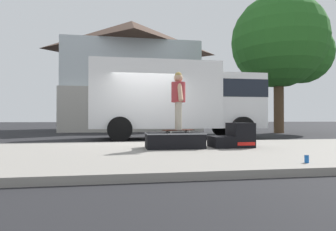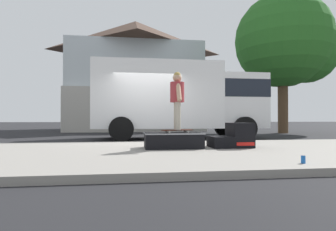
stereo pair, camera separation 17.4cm
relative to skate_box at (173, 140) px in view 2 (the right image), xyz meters
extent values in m
plane|color=black|center=(-0.38, 2.56, -0.32)|extent=(140.00, 140.00, 0.00)
cube|color=gray|center=(-0.38, -0.44, -0.26)|extent=(50.00, 5.00, 0.12)
cube|color=black|center=(0.00, 0.00, -0.01)|extent=(1.35, 0.76, 0.37)
cube|color=gray|center=(0.00, 0.00, 0.15)|extent=(1.37, 0.78, 0.03)
cube|color=black|center=(1.16, 0.00, -0.06)|extent=(0.49, 0.70, 0.27)
cube|color=black|center=(1.65, 0.00, 0.10)|extent=(0.49, 0.70, 0.60)
cube|color=red|center=(1.65, -0.36, -0.09)|extent=(0.43, 0.01, 0.08)
cube|color=#4C1E14|center=(0.10, 0.00, 0.23)|extent=(0.80, 0.42, 0.02)
cylinder|color=silver|center=(0.31, 0.16, 0.20)|extent=(0.06, 0.04, 0.05)
cylinder|color=silver|center=(0.36, -0.01, 0.20)|extent=(0.06, 0.04, 0.05)
cylinder|color=silver|center=(-0.17, 0.01, 0.20)|extent=(0.06, 0.04, 0.05)
cylinder|color=silver|center=(-0.11, -0.16, 0.20)|extent=(0.06, 0.04, 0.05)
cylinder|color=#B7AD99|center=(0.10, 0.08, 0.57)|extent=(0.13, 0.13, 0.66)
cylinder|color=#B7AD99|center=(0.10, -0.08, 0.57)|extent=(0.13, 0.13, 0.66)
cylinder|color=#A53338|center=(0.10, 0.00, 1.13)|extent=(0.34, 0.34, 0.48)
cylinder|color=tan|center=(0.10, 0.21, 1.12)|extent=(0.10, 0.29, 0.45)
cylinder|color=tan|center=(0.10, -0.21, 1.12)|extent=(0.10, 0.29, 0.45)
sphere|color=tan|center=(0.10, 0.00, 1.48)|extent=(0.21, 0.21, 0.21)
sphere|color=tan|center=(0.10, 0.00, 1.53)|extent=(0.17, 0.17, 0.17)
cylinder|color=#1959B2|center=(1.65, -2.50, -0.14)|extent=(0.07, 0.07, 0.12)
cylinder|color=silver|center=(1.65, -2.50, -0.07)|extent=(0.06, 0.06, 0.00)
cube|color=white|center=(0.06, 4.76, 1.43)|extent=(5.00, 2.35, 2.60)
cube|color=white|center=(3.51, 4.76, 1.23)|extent=(1.90, 2.16, 2.20)
cube|color=black|center=(3.51, 4.76, 1.72)|extent=(1.92, 2.19, 0.70)
cylinder|color=black|center=(3.36, 5.94, 0.13)|extent=(0.90, 0.28, 0.90)
cylinder|color=black|center=(3.36, 3.59, 0.13)|extent=(0.90, 0.28, 0.90)
cylinder|color=black|center=(-1.33, 5.94, 0.13)|extent=(0.90, 0.28, 0.90)
cylinder|color=black|center=(-1.33, 3.59, 0.13)|extent=(0.90, 0.28, 0.90)
cylinder|color=brown|center=(7.72, 8.31, 1.49)|extent=(0.56, 0.56, 3.61)
sphere|color=#286623|center=(7.72, 8.31, 5.05)|extent=(5.41, 5.41, 5.41)
sphere|color=#286623|center=(9.21, 8.31, 4.37)|extent=(3.51, 3.51, 3.51)
cube|color=silver|center=(-0.63, 14.81, 2.68)|extent=(9.00, 7.50, 6.00)
cube|color=#B2ADA3|center=(-0.63, 10.81, 1.08)|extent=(9.00, 0.50, 2.80)
pyramid|color=#473328|center=(-0.63, 14.81, 6.88)|extent=(9.54, 7.95, 2.40)
camera|label=1|loc=(-1.18, -6.41, 0.49)|focal=29.30mm
camera|label=2|loc=(-1.01, -6.44, 0.49)|focal=29.30mm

